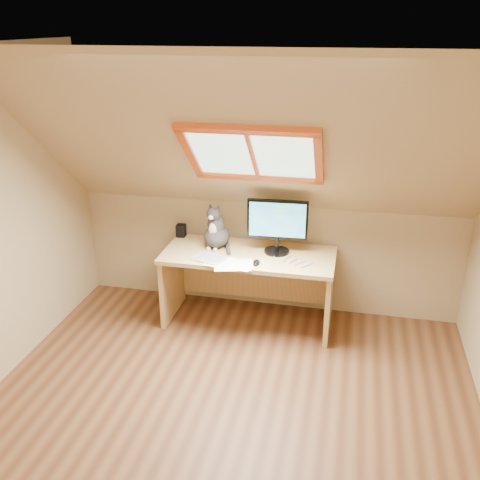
# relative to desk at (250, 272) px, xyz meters

# --- Properties ---
(ground) EXTENTS (3.50, 3.50, 0.00)m
(ground) POSITION_rel_desk_xyz_m (0.10, -1.44, -0.46)
(ground) COLOR brown
(ground) RESTS_ON ground
(room_shell) EXTENTS (3.52, 3.52, 2.41)m
(room_shell) POSITION_rel_desk_xyz_m (0.10, -1.54, 0.97)
(room_shell) COLOR tan
(room_shell) RESTS_ON ground
(desk) EXTENTS (1.48, 0.65, 0.67)m
(desk) POSITION_rel_desk_xyz_m (0.00, 0.00, 0.00)
(desk) COLOR #DFB46A
(desk) RESTS_ON ground
(monitor) EXTENTS (0.51, 0.22, 0.47)m
(monitor) POSITION_rel_desk_xyz_m (0.23, 0.00, 0.49)
(monitor) COLOR black
(monitor) RESTS_ON desk
(cat) EXTENTS (0.27, 0.31, 0.41)m
(cat) POSITION_rel_desk_xyz_m (-0.31, 0.02, 0.36)
(cat) COLOR #3A3634
(cat) RESTS_ON desk
(desk_speaker) EXTENTS (0.08, 0.08, 0.12)m
(desk_speaker) POSITION_rel_desk_xyz_m (-0.69, 0.19, 0.27)
(desk_speaker) COLOR black
(desk_speaker) RESTS_ON desk
(graphics_tablet) EXTENTS (0.31, 0.26, 0.01)m
(graphics_tablet) POSITION_rel_desk_xyz_m (-0.30, -0.25, 0.22)
(graphics_tablet) COLOR #B2B2B7
(graphics_tablet) RESTS_ON desk
(mouse) EXTENTS (0.06, 0.10, 0.03)m
(mouse) POSITION_rel_desk_xyz_m (0.11, -0.27, 0.23)
(mouse) COLOR black
(mouse) RESTS_ON desk
(papers) EXTENTS (0.35, 0.30, 0.01)m
(papers) POSITION_rel_desk_xyz_m (-0.15, -0.32, 0.22)
(papers) COLOR white
(papers) RESTS_ON desk
(cables) EXTENTS (0.51, 0.26, 0.01)m
(cables) POSITION_rel_desk_xyz_m (0.33, -0.18, 0.22)
(cables) COLOR silver
(cables) RESTS_ON desk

